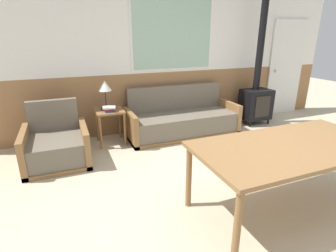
% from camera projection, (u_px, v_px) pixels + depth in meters
% --- Properties ---
extents(ground_plane, '(16.00, 16.00, 0.00)m').
position_uv_depth(ground_plane, '(259.00, 198.00, 2.91)').
color(ground_plane, beige).
extents(wall_back, '(7.20, 0.09, 2.70)m').
position_uv_depth(wall_back, '(170.00, 55.00, 4.76)').
color(wall_back, '#996B42').
rests_on(wall_back, ground_plane).
extents(couch, '(1.99, 0.77, 0.85)m').
position_uv_depth(couch, '(182.00, 121.00, 4.73)').
color(couch, olive).
rests_on(couch, ground_plane).
extents(armchair, '(0.85, 0.87, 0.83)m').
position_uv_depth(armchair, '(57.00, 146.00, 3.68)').
color(armchair, olive).
rests_on(armchair, ground_plane).
extents(side_table, '(0.45, 0.45, 0.57)m').
position_uv_depth(side_table, '(110.00, 117.00, 4.27)').
color(side_table, olive).
rests_on(side_table, ground_plane).
extents(table_lamp, '(0.21, 0.21, 0.47)m').
position_uv_depth(table_lamp, '(105.00, 88.00, 4.17)').
color(table_lamp, '#262628').
rests_on(table_lamp, side_table).
extents(book_stack, '(0.22, 0.18, 0.08)m').
position_uv_depth(book_stack, '(109.00, 109.00, 4.14)').
color(book_stack, '#234799').
rests_on(book_stack, side_table).
extents(dining_table, '(1.91, 0.94, 0.73)m').
position_uv_depth(dining_table, '(291.00, 150.00, 2.54)').
color(dining_table, olive).
rests_on(dining_table, ground_plane).
extents(wood_stove, '(0.57, 0.42, 2.43)m').
position_uv_depth(wood_stove, '(256.00, 94.00, 5.22)').
color(wood_stove, black).
rests_on(wood_stove, ground_plane).
extents(entry_door, '(0.91, 0.09, 2.03)m').
position_uv_depth(entry_door, '(286.00, 68.00, 5.81)').
color(entry_door, white).
rests_on(entry_door, ground_plane).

